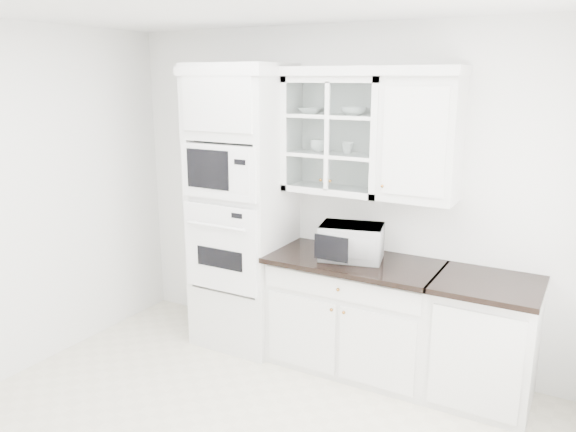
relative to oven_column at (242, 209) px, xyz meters
The scene contains 12 objects.
room_shell 1.37m from the oven_column, 52.79° to the right, with size 4.00×3.50×2.70m.
oven_column is the anchor object (origin of this frame).
base_cabinet_run 1.27m from the oven_column, ahead, with size 1.32×0.67×0.92m.
extra_base_cabinet 2.16m from the oven_column, ahead, with size 0.72×0.67×0.92m.
upper_cabinet_glass 1.03m from the oven_column, 12.10° to the left, with size 0.80×0.33×0.90m.
upper_cabinet_solid 1.60m from the oven_column, ahead, with size 0.55×0.33×0.90m, color silver.
crown_molding 1.33m from the oven_column, 11.90° to the left, with size 2.14×0.38×0.07m, color white.
countertop_microwave 1.01m from the oven_column, ahead, with size 0.47×0.39×0.27m, color white.
bowl_a 1.02m from the oven_column, 17.15° to the left, with size 0.19×0.19×0.05m, color white.
bowl_b 1.26m from the oven_column, 10.52° to the left, with size 0.19×0.19×0.06m, color white.
cup_a 0.86m from the oven_column, 14.21° to the left, with size 0.13×0.13×0.10m, color white.
cup_b 1.05m from the oven_column, 11.93° to the left, with size 0.10×0.10×0.09m, color white.
Camera 1 is at (1.85, -2.43, 2.29)m, focal length 35.00 mm.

